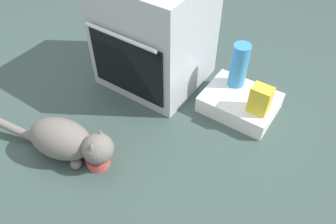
# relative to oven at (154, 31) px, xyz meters

# --- Properties ---
(ground) EXTENTS (8.00, 8.00, 0.00)m
(ground) POSITION_rel_oven_xyz_m (0.00, -0.43, -0.38)
(ground) COLOR #384C47
(oven) EXTENTS (0.65, 0.65, 0.76)m
(oven) POSITION_rel_oven_xyz_m (0.00, 0.00, 0.00)
(oven) COLOR #B7BABF
(oven) RESTS_ON ground
(pantry_cabinet) EXTENTS (0.46, 0.36, 0.12)m
(pantry_cabinet) POSITION_rel_oven_xyz_m (0.65, 0.03, -0.32)
(pantry_cabinet) COLOR white
(pantry_cabinet) RESTS_ON ground
(food_bowl) EXTENTS (0.13, 0.13, 0.09)m
(food_bowl) POSITION_rel_oven_xyz_m (0.19, -0.82, -0.34)
(food_bowl) COLOR #C64C47
(food_bowl) RESTS_ON ground
(cat) EXTENTS (0.79, 0.31, 0.25)m
(cat) POSITION_rel_oven_xyz_m (0.02, -0.86, -0.25)
(cat) COLOR slate
(cat) RESTS_ON ground
(water_bottle) EXTENTS (0.11, 0.11, 0.30)m
(water_bottle) POSITION_rel_oven_xyz_m (0.57, 0.12, -0.11)
(water_bottle) COLOR #388CD1
(water_bottle) RESTS_ON pantry_cabinet
(snack_bag) EXTENTS (0.12, 0.09, 0.18)m
(snack_bag) POSITION_rel_oven_xyz_m (0.79, -0.03, -0.17)
(snack_bag) COLOR yellow
(snack_bag) RESTS_ON pantry_cabinet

